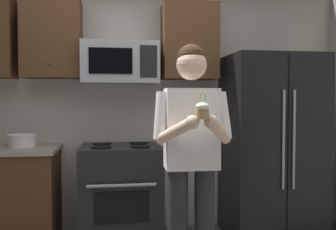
{
  "coord_description": "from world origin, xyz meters",
  "views": [
    {
      "loc": [
        -0.21,
        -2.19,
        1.36
      ],
      "look_at": [
        0.17,
        0.43,
        1.25
      ],
      "focal_mm": 39.58,
      "sensor_mm": 36.0,
      "label": 1
    }
  ],
  "objects_px": {
    "microwave": "(120,63)",
    "cupcake": "(203,110)",
    "bowl_large_white": "(22,140)",
    "person": "(192,150)",
    "oven_range": "(121,193)",
    "refrigerator": "(271,146)"
  },
  "relations": [
    {
      "from": "microwave",
      "to": "cupcake",
      "type": "xyz_separation_m",
      "value": [
        0.49,
        -1.39,
        -0.43
      ]
    },
    {
      "from": "bowl_large_white",
      "to": "cupcake",
      "type": "bearing_deg",
      "value": -43.09
    },
    {
      "from": "oven_range",
      "to": "refrigerator",
      "type": "bearing_deg",
      "value": -1.5
    },
    {
      "from": "cupcake",
      "to": "refrigerator",
      "type": "bearing_deg",
      "value": 50.72
    },
    {
      "from": "bowl_large_white",
      "to": "person",
      "type": "height_order",
      "value": "person"
    },
    {
      "from": "refrigerator",
      "to": "bowl_large_white",
      "type": "bearing_deg",
      "value": 177.92
    },
    {
      "from": "microwave",
      "to": "cupcake",
      "type": "height_order",
      "value": "microwave"
    },
    {
      "from": "oven_range",
      "to": "person",
      "type": "height_order",
      "value": "person"
    },
    {
      "from": "oven_range",
      "to": "microwave",
      "type": "bearing_deg",
      "value": 89.98
    },
    {
      "from": "microwave",
      "to": "bowl_large_white",
      "type": "distance_m",
      "value": 1.18
    },
    {
      "from": "refrigerator",
      "to": "bowl_large_white",
      "type": "distance_m",
      "value": 2.42
    },
    {
      "from": "oven_range",
      "to": "person",
      "type": "xyz_separation_m",
      "value": [
        0.49,
        -0.94,
        0.53
      ]
    },
    {
      "from": "bowl_large_white",
      "to": "person",
      "type": "distance_m",
      "value": 1.72
    },
    {
      "from": "oven_range",
      "to": "cupcake",
      "type": "xyz_separation_m",
      "value": [
        0.49,
        -1.27,
        0.83
      ]
    },
    {
      "from": "bowl_large_white",
      "to": "cupcake",
      "type": "height_order",
      "value": "cupcake"
    },
    {
      "from": "refrigerator",
      "to": "person",
      "type": "bearing_deg",
      "value": -138.13
    },
    {
      "from": "microwave",
      "to": "bowl_large_white",
      "type": "bearing_deg",
      "value": -175.58
    },
    {
      "from": "microwave",
      "to": "cupcake",
      "type": "distance_m",
      "value": 1.54
    },
    {
      "from": "bowl_large_white",
      "to": "person",
      "type": "relative_size",
      "value": 0.15
    },
    {
      "from": "person",
      "to": "cupcake",
      "type": "height_order",
      "value": "person"
    },
    {
      "from": "microwave",
      "to": "oven_range",
      "type": "bearing_deg",
      "value": -90.02
    },
    {
      "from": "microwave",
      "to": "cupcake",
      "type": "relative_size",
      "value": 4.26
    }
  ]
}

